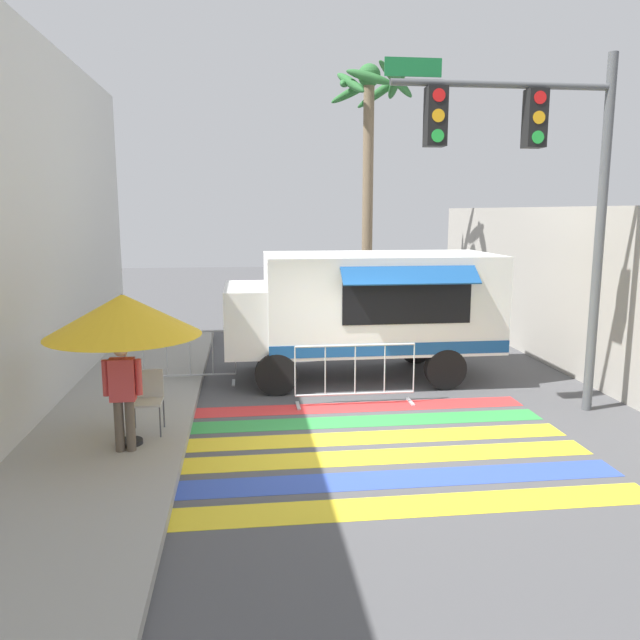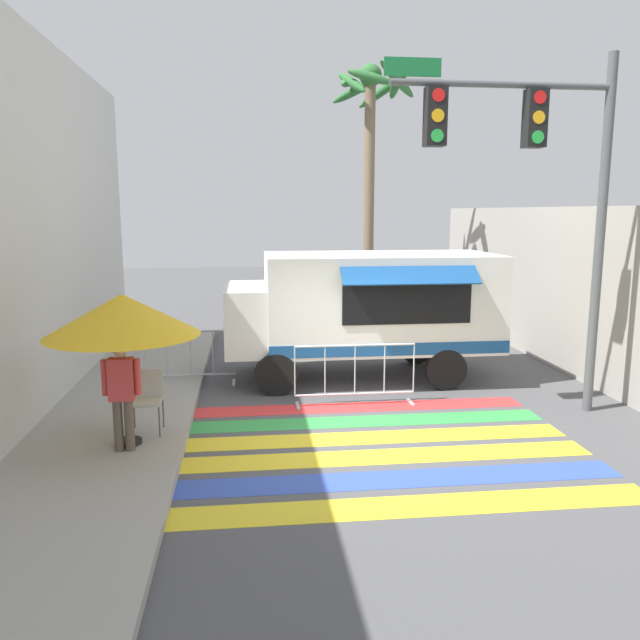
# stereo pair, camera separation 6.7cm
# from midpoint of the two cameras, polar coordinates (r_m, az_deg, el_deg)

# --- Properties ---
(ground_plane) EXTENTS (60.00, 60.00, 0.00)m
(ground_plane) POSITION_cam_midpoint_polar(r_m,az_deg,el_deg) (10.03, 3.49, -10.12)
(ground_plane) COLOR #4C4C4F
(sidewalk_left) EXTENTS (4.40, 16.00, 0.13)m
(sidewalk_left) POSITION_cam_midpoint_polar(r_m,az_deg,el_deg) (10.35, -24.17, -9.96)
(sidewalk_left) COLOR #99968E
(sidewalk_left) RESTS_ON ground_plane
(concrete_wall_right) EXTENTS (0.20, 16.00, 3.53)m
(concrete_wall_right) POSITION_cam_midpoint_polar(r_m,az_deg,el_deg) (14.15, 22.38, 2.40)
(concrete_wall_right) COLOR #A39E93
(concrete_wall_right) RESTS_ON ground_plane
(crosswalk_painted) EXTENTS (6.40, 4.36, 0.01)m
(crosswalk_painted) POSITION_cam_midpoint_polar(r_m,az_deg,el_deg) (9.39, 4.24, -11.52)
(crosswalk_painted) COLOR yellow
(crosswalk_painted) RESTS_ON ground_plane
(food_truck) EXTENTS (5.49, 2.79, 2.58)m
(food_truck) POSITION_cam_midpoint_polar(r_m,az_deg,el_deg) (12.85, 3.77, 1.41)
(food_truck) COLOR white
(food_truck) RESTS_ON ground_plane
(traffic_signal_pole) EXTENTS (3.80, 0.29, 5.93)m
(traffic_signal_pole) POSITION_cam_midpoint_polar(r_m,az_deg,el_deg) (10.93, 19.25, 13.23)
(traffic_signal_pole) COLOR #515456
(traffic_signal_pole) RESTS_ON ground_plane
(patio_umbrella) EXTENTS (2.14, 2.14, 2.17)m
(patio_umbrella) POSITION_cam_midpoint_polar(r_m,az_deg,el_deg) (9.06, -17.43, 0.42)
(patio_umbrella) COLOR black
(patio_umbrella) RESTS_ON sidewalk_left
(folding_chair) EXTENTS (0.46, 0.46, 0.93)m
(folding_chair) POSITION_cam_midpoint_polar(r_m,az_deg,el_deg) (9.84, -15.39, -6.60)
(folding_chair) COLOR #4C4C51
(folding_chair) RESTS_ON sidewalk_left
(vendor_person) EXTENTS (0.53, 0.21, 1.56)m
(vendor_person) POSITION_cam_midpoint_polar(r_m,az_deg,el_deg) (9.03, -17.46, -6.12)
(vendor_person) COLOR brown
(vendor_person) RESTS_ON sidewalk_left
(barricade_front) EXTENTS (2.18, 0.44, 1.11)m
(barricade_front) POSITION_cam_midpoint_polar(r_m,az_deg,el_deg) (11.19, 3.38, -5.02)
(barricade_front) COLOR #B7BABF
(barricade_front) RESTS_ON ground_plane
(barricade_side) EXTENTS (1.82, 0.44, 1.11)m
(barricade_side) POSITION_cam_midpoint_polar(r_m,az_deg,el_deg) (12.70, -11.63, -3.44)
(barricade_side) COLOR #B7BABF
(barricade_side) RESTS_ON ground_plane
(palm_tree) EXTENTS (2.28, 2.52, 7.28)m
(palm_tree) POSITION_cam_midpoint_polar(r_m,az_deg,el_deg) (17.54, 4.77, 16.34)
(palm_tree) COLOR #7A664C
(palm_tree) RESTS_ON ground_plane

